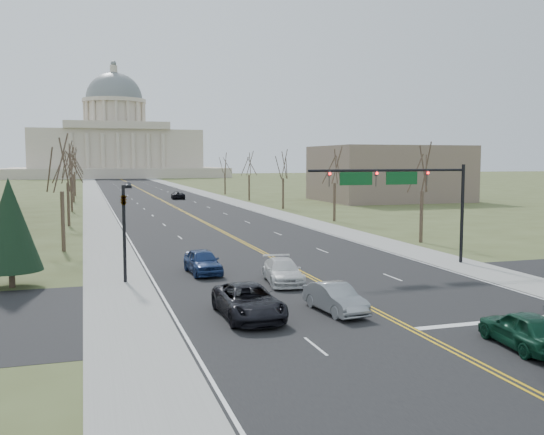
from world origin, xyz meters
TOP-DOWN VIEW (x-y plane):
  - ground at (0.00, 0.00)m, footprint 600.00×600.00m
  - road at (0.00, 110.00)m, footprint 20.00×380.00m
  - cross_road at (0.00, 6.00)m, footprint 120.00×14.00m
  - sidewalk_left at (-12.00, 110.00)m, footprint 4.00×380.00m
  - sidewalk_right at (12.00, 110.00)m, footprint 4.00×380.00m
  - center_line at (0.00, 110.00)m, footprint 0.42×380.00m
  - edge_line_left at (-9.80, 110.00)m, footprint 0.15×380.00m
  - edge_line_right at (9.80, 110.00)m, footprint 0.15×380.00m
  - stop_bar at (5.00, -1.00)m, footprint 9.50×0.50m
  - capitol at (0.00, 249.91)m, footprint 90.00×60.00m
  - signal_mast at (7.45, 13.50)m, footprint 12.12×0.44m
  - signal_left at (-11.50, 13.50)m, footprint 0.32×0.36m
  - tree_r_0 at (15.50, 24.00)m, footprint 3.74×3.74m
  - tree_l_0 at (-15.50, 28.00)m, footprint 3.96×3.96m
  - tree_r_1 at (15.50, 44.00)m, footprint 3.74×3.74m
  - tree_l_1 at (-15.50, 48.00)m, footprint 3.96×3.96m
  - tree_r_2 at (15.50, 64.00)m, footprint 3.74×3.74m
  - tree_l_2 at (-15.50, 68.00)m, footprint 3.96×3.96m
  - tree_r_3 at (15.50, 84.00)m, footprint 3.74×3.74m
  - tree_l_3 at (-15.50, 88.00)m, footprint 3.96×3.96m
  - tree_r_4 at (15.50, 104.00)m, footprint 3.74×3.74m
  - tree_l_4 at (-15.50, 108.00)m, footprint 3.96×3.96m
  - conifer_l at (-18.00, 14.00)m, footprint 3.64×3.64m
  - bldg_right_mass at (40.00, 76.00)m, footprint 25.00×20.00m
  - car_nb_inner_lead at (2.88, -4.73)m, footprint 2.26×4.71m
  - car_sb_inner_lead at (-2.07, 2.81)m, footprint 1.97×4.48m
  - car_sb_outer_lead at (-6.42, 3.13)m, footprint 2.66×5.69m
  - car_sb_inner_second at (-2.30, 10.35)m, footprint 2.68×5.25m
  - car_sb_outer_second at (-6.40, 14.91)m, footprint 2.13×4.82m
  - car_far_nb at (3.43, 91.71)m, footprint 2.72×5.35m
  - car_far_sb at (-2.48, 141.40)m, footprint 2.34×4.98m

SIDE VIEW (x-z plane):
  - ground at x=0.00m, z-range 0.00..0.00m
  - road at x=0.00m, z-range 0.00..0.01m
  - cross_road at x=0.00m, z-range 0.00..0.01m
  - sidewalk_left at x=-12.00m, z-range 0.00..0.03m
  - sidewalk_right at x=12.00m, z-range 0.00..0.03m
  - center_line at x=0.00m, z-range 0.01..0.02m
  - edge_line_left at x=-9.80m, z-range 0.01..0.02m
  - edge_line_right at x=9.80m, z-range 0.01..0.02m
  - stop_bar at x=5.00m, z-range 0.01..0.02m
  - car_sb_inner_lead at x=-2.07m, z-range 0.01..1.44m
  - car_far_nb at x=3.43m, z-range 0.01..1.46m
  - car_sb_inner_second at x=-2.30m, z-range 0.01..1.47m
  - car_nb_inner_lead at x=2.88m, z-range 0.01..1.56m
  - car_sb_outer_lead at x=-6.42m, z-range 0.01..1.59m
  - car_sb_outer_second at x=-6.40m, z-range 0.01..1.62m
  - car_far_sb at x=-2.48m, z-range 0.01..1.66m
  - signal_left at x=-11.50m, z-range 0.71..6.71m
  - conifer_l at x=-18.00m, z-range 0.49..6.99m
  - bldg_right_mass at x=40.00m, z-range 0.00..10.00m
  - signal_mast at x=7.45m, z-range 2.16..9.36m
  - tree_r_0 at x=15.50m, z-range 2.30..10.80m
  - tree_r_1 at x=15.50m, z-range 2.30..10.80m
  - tree_r_2 at x=15.50m, z-range 2.30..10.80m
  - tree_r_3 at x=15.50m, z-range 2.30..10.80m
  - tree_r_4 at x=15.50m, z-range 2.30..10.80m
  - tree_l_0 at x=-15.50m, z-range 2.44..11.44m
  - tree_l_1 at x=-15.50m, z-range 2.44..11.44m
  - tree_l_2 at x=-15.50m, z-range 2.44..11.44m
  - tree_l_3 at x=-15.50m, z-range 2.44..11.44m
  - tree_l_4 at x=-15.50m, z-range 2.44..11.44m
  - capitol at x=0.00m, z-range -10.80..39.20m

